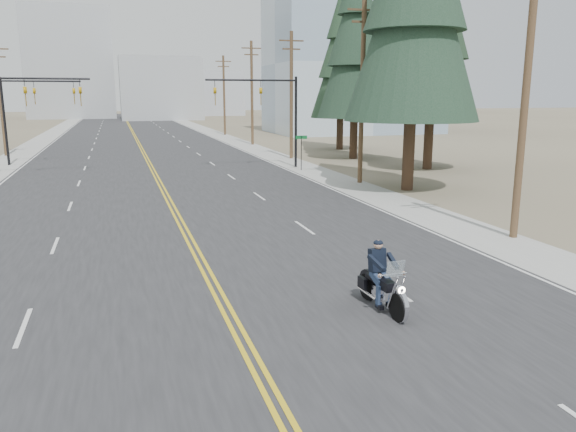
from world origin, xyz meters
The scene contains 23 objects.
ground_plane centered at (0.00, 0.00, 0.00)m, with size 400.00×400.00×0.00m, color #776D56.
road centered at (0.00, 70.00, 0.01)m, with size 20.00×200.00×0.01m, color #303033.
sidewalk_left centered at (-11.50, 70.00, 0.01)m, with size 3.00×200.00×0.01m, color #A5A5A0.
sidewalk_right centered at (11.50, 70.00, 0.01)m, with size 3.00×200.00×0.01m, color #A5A5A0.
traffic_mast_left centered at (-8.98, 32.00, 4.94)m, with size 7.10×0.26×7.00m.
traffic_mast_right centered at (8.98, 32.00, 4.94)m, with size 7.10×0.26×7.00m.
traffic_mast_far centered at (-9.31, 40.00, 4.87)m, with size 6.10×0.26×7.00m.
street_sign centered at (10.80, 30.00, 1.80)m, with size 0.90×0.06×2.62m.
utility_pole_a centered at (12.50, 8.00, 5.73)m, with size 2.20×0.30×11.00m.
utility_pole_b centered at (12.50, 23.00, 5.98)m, with size 2.20×0.30×11.50m.
utility_pole_c centered at (12.50, 38.00, 5.73)m, with size 2.20×0.30×11.00m.
utility_pole_d centered at (12.50, 53.00, 5.98)m, with size 2.20×0.30×11.50m.
utility_pole_e centered at (12.50, 70.00, 5.73)m, with size 2.20×0.30×11.00m.
utility_pole_left centered at (-12.50, 48.00, 5.48)m, with size 2.20×0.30×10.50m.
glass_building centered at (32.00, 70.00, 10.00)m, with size 24.00×16.00×20.00m, color #9EB5CC.
haze_bldg_b centered at (8.00, 125.00, 7.00)m, with size 18.00×14.00×14.00m, color #ADB2B7.
haze_bldg_c centered at (40.00, 110.00, 9.00)m, with size 16.00×12.00×18.00m, color #B7BCC6.
haze_bldg_d centered at (-12.00, 140.00, 13.00)m, with size 20.00×15.00×26.00m, color #ADB2B7.
haze_bldg_e centered at (25.00, 150.00, 6.00)m, with size 14.00×14.00×12.00m, color #B7BCC6.
motorcyclist centered at (3.98, 2.51, 0.92)m, with size 1.01×2.37×1.85m, color black, non-canonical shape.
conifer_mid centered at (20.37, 27.92, 10.55)m, with size 6.89×6.89×18.38m.
conifer_tall centered at (17.83, 36.37, 10.43)m, with size 6.54×6.54×18.17m.
conifer_far centered at (19.99, 44.90, 9.46)m, with size 6.15×6.15×16.48m.
Camera 1 is at (-2.53, -10.24, 5.61)m, focal length 35.00 mm.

